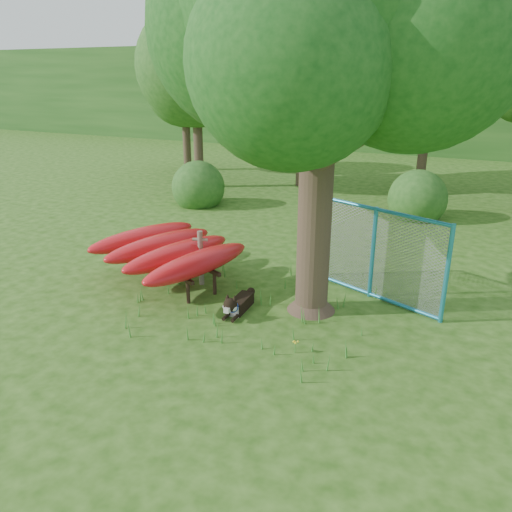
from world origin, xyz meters
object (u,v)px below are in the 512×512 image
at_px(oak_tree, 322,16).
at_px(husky_dog, 237,304).
at_px(fence_section, 373,253).
at_px(kayak_rack, 169,249).

relative_size(oak_tree, husky_dog, 6.76).
bearing_deg(fence_section, husky_dog, -116.65).
xyz_separation_m(kayak_rack, husky_dog, (2.03, -0.74, -0.55)).
relative_size(oak_tree, fence_section, 2.47).
xyz_separation_m(oak_tree, husky_dog, (-1.17, -0.77, -4.90)).
bearing_deg(husky_dog, fence_section, 38.15).
bearing_deg(fence_section, oak_tree, -108.11).
bearing_deg(kayak_rack, fence_section, 38.62).
height_order(kayak_rack, husky_dog, kayak_rack).
height_order(oak_tree, husky_dog, oak_tree).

